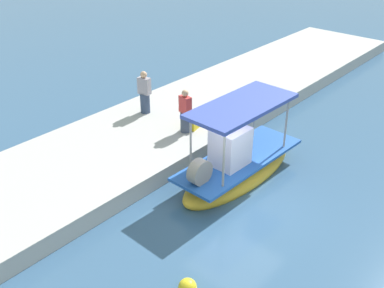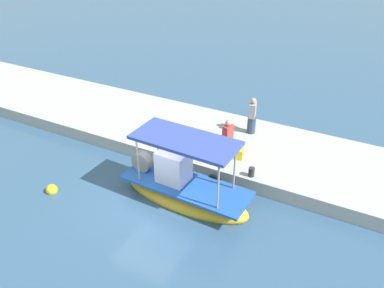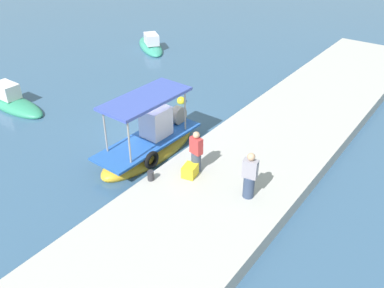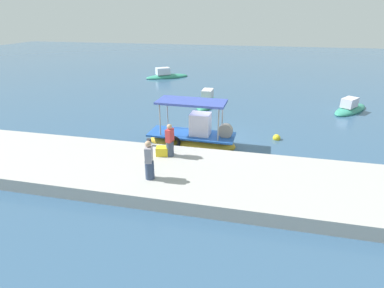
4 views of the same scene
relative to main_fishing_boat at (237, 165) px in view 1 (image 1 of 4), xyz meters
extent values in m
plane|color=#36587A|center=(1.03, 0.84, -0.50)|extent=(120.00, 120.00, 0.00)
cube|color=#B2AFAA|center=(1.03, -4.02, -0.20)|extent=(36.00, 4.99, 0.59)
ellipsoid|color=gold|center=(-0.09, 0.01, -0.36)|extent=(5.16, 1.87, 0.99)
cube|color=#2356AC|center=(-0.09, 0.01, 0.19)|extent=(4.96, 1.86, 0.10)
cube|color=silver|center=(0.42, -0.01, 0.81)|extent=(1.13, 0.97, 1.35)
cylinder|color=gray|center=(1.57, 0.61, 1.09)|extent=(0.07, 0.07, 1.91)
cylinder|color=gray|center=(1.52, -0.69, 1.09)|extent=(0.07, 0.07, 1.91)
cylinder|color=gray|center=(-1.70, 0.71, 1.09)|extent=(0.07, 0.07, 1.91)
cylinder|color=gray|center=(-1.74, -0.59, 1.09)|extent=(0.07, 0.07, 1.91)
cube|color=#3C50AF|center=(-0.09, 0.01, 2.11)|extent=(3.82, 1.82, 0.12)
torus|color=black|center=(-0.88, -0.85, -0.01)|extent=(0.75, 0.20, 0.74)
cylinder|color=gray|center=(1.85, -0.05, 0.59)|extent=(0.81, 0.38, 0.80)
cylinder|color=#3C475B|center=(-0.54, -2.76, 0.48)|extent=(0.43, 0.43, 0.76)
cube|color=#C43838|center=(-0.54, -2.76, 1.17)|extent=(0.34, 0.51, 0.63)
sphere|color=tan|center=(-0.54, -2.76, 1.61)|extent=(0.25, 0.25, 0.25)
cylinder|color=#32415E|center=(-0.75, -5.09, 0.50)|extent=(0.45, 0.45, 0.80)
cube|color=#95909D|center=(-0.75, -5.09, 1.23)|extent=(0.36, 0.53, 0.66)
sphere|color=tan|center=(-0.75, -5.09, 1.69)|extent=(0.26, 0.26, 0.26)
cylinder|color=#2D2D33|center=(-2.00, -1.80, 0.28)|extent=(0.24, 0.24, 0.37)
cube|color=yellow|center=(-0.95, -2.78, 0.31)|extent=(0.67, 0.58, 0.43)
sphere|color=yellow|center=(4.77, 2.04, -0.41)|extent=(0.45, 0.45, 0.45)
camera|label=1|loc=(10.69, 7.33, 7.89)|focal=42.97mm
camera|label=2|loc=(-5.80, 10.29, 8.93)|focal=36.75mm
camera|label=3|loc=(-10.92, -10.19, 8.96)|focal=38.92mm
camera|label=4|loc=(3.42, -15.57, 6.53)|focal=28.10mm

